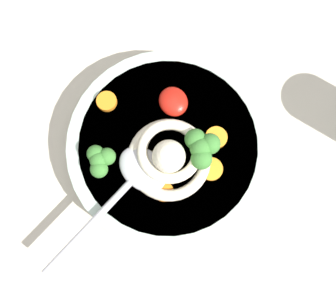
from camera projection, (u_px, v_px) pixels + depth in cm
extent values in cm
cube|color=#BCB29E|center=(141.00, 150.00, 49.73)|extent=(107.70, 107.70, 3.53)
cylinder|color=#9EB2A3|center=(168.00, 148.00, 45.65)|extent=(23.47, 23.47, 4.53)
cylinder|color=gold|center=(168.00, 148.00, 45.47)|extent=(20.66, 20.66, 4.17)
torus|color=beige|center=(169.00, 159.00, 42.39)|extent=(9.41, 9.41, 1.30)
torus|color=beige|center=(170.00, 151.00, 41.53)|extent=(10.08, 10.08, 1.17)
sphere|color=beige|center=(169.00, 156.00, 40.74)|extent=(3.65, 3.65, 3.65)
ellipsoid|color=#B7B7BC|center=(143.00, 169.00, 41.99)|extent=(7.17, 6.23, 1.60)
cylinder|color=#B7B7BC|center=(95.00, 220.00, 40.78)|extent=(6.03, 14.32, 0.80)
ellipsoid|color=#B2190F|center=(173.00, 102.00, 43.70)|extent=(3.64, 3.28, 1.64)
cylinder|color=#7A9E60|center=(101.00, 163.00, 42.42)|extent=(0.99, 0.99, 1.06)
sphere|color=#38752D|center=(99.00, 160.00, 40.95)|extent=(1.95, 1.95, 1.95)
sphere|color=#38752D|center=(95.00, 153.00, 41.32)|extent=(1.95, 1.95, 1.95)
sphere|color=#38752D|center=(99.00, 169.00, 40.83)|extent=(1.95, 1.95, 1.95)
sphere|color=#38752D|center=(107.00, 157.00, 41.19)|extent=(1.95, 1.95, 1.95)
cylinder|color=#7A9E60|center=(199.00, 152.00, 42.59)|extent=(1.20, 1.20, 1.28)
sphere|color=#38752D|center=(200.00, 148.00, 40.81)|extent=(2.35, 2.35, 2.35)
sphere|color=#38752D|center=(195.00, 139.00, 41.25)|extent=(2.35, 2.35, 2.35)
sphere|color=#38752D|center=(201.00, 159.00, 40.66)|extent=(2.35, 2.35, 2.35)
sphere|color=#38752D|center=(210.00, 144.00, 41.10)|extent=(2.35, 2.35, 2.35)
cylinder|color=orange|center=(211.00, 169.00, 42.58)|extent=(2.63, 2.63, 0.43)
cylinder|color=orange|center=(216.00, 138.00, 43.30)|extent=(2.53, 2.53, 0.58)
cylinder|color=orange|center=(162.00, 192.00, 41.96)|extent=(2.22, 2.22, 0.51)
cylinder|color=orange|center=(107.00, 101.00, 44.21)|extent=(2.36, 2.36, 0.68)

